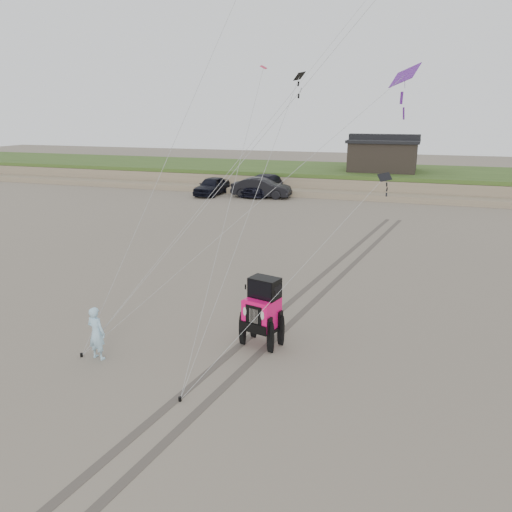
# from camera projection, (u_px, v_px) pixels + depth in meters

# --- Properties ---
(ground) EXTENTS (160.00, 160.00, 0.00)m
(ground) POSITION_uv_depth(u_px,v_px,m) (194.00, 368.00, 14.22)
(ground) COLOR #6B6054
(ground) RESTS_ON ground
(dune_ridge) EXTENTS (160.00, 14.25, 1.73)m
(dune_ridge) POSITION_uv_depth(u_px,v_px,m) (361.00, 179.00, 48.15)
(dune_ridge) COLOR #7A6B54
(dune_ridge) RESTS_ON ground
(cabin) EXTENTS (6.40, 5.40, 3.35)m
(cabin) POSITION_uv_depth(u_px,v_px,m) (383.00, 154.00, 46.41)
(cabin) COLOR black
(cabin) RESTS_ON dune_ridge
(truck_a) EXTENTS (2.02, 4.67, 1.57)m
(truck_a) POSITION_uv_depth(u_px,v_px,m) (212.00, 186.00, 43.74)
(truck_a) COLOR black
(truck_a) RESTS_ON ground
(truck_b) EXTENTS (5.13, 2.03, 1.66)m
(truck_b) POSITION_uv_depth(u_px,v_px,m) (261.00, 188.00, 42.41)
(truck_b) COLOR black
(truck_b) RESTS_ON ground
(truck_c) EXTENTS (3.14, 6.14, 1.71)m
(truck_c) POSITION_uv_depth(u_px,v_px,m) (263.00, 185.00, 43.95)
(truck_c) COLOR black
(truck_c) RESTS_ON ground
(jeep) EXTENTS (3.12, 5.02, 1.74)m
(jeep) POSITION_uv_depth(u_px,v_px,m) (262.00, 319.00, 15.43)
(jeep) COLOR #EE0D65
(jeep) RESTS_ON ground
(man) EXTENTS (0.65, 0.48, 1.63)m
(man) POSITION_uv_depth(u_px,v_px,m) (96.00, 333.00, 14.59)
(man) COLOR #97CFE9
(man) RESTS_ON ground
(kite_flock) EXTENTS (7.97, 8.82, 9.39)m
(kite_flock) POSITION_uv_depth(u_px,v_px,m) (391.00, 27.00, 18.07)
(kite_flock) COLOR #54177F
(kite_flock) RESTS_ON ground
(stake_main) EXTENTS (0.08, 0.08, 0.12)m
(stake_main) POSITION_uv_depth(u_px,v_px,m) (81.00, 355.00, 14.88)
(stake_main) COLOR black
(stake_main) RESTS_ON ground
(stake_aux) EXTENTS (0.08, 0.08, 0.12)m
(stake_aux) POSITION_uv_depth(u_px,v_px,m) (180.00, 399.00, 12.60)
(stake_aux) COLOR black
(stake_aux) RESTS_ON ground
(tire_tracks) EXTENTS (5.22, 29.74, 0.01)m
(tire_tracks) POSITION_uv_depth(u_px,v_px,m) (320.00, 286.00, 20.90)
(tire_tracks) COLOR #4C443D
(tire_tracks) RESTS_ON ground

